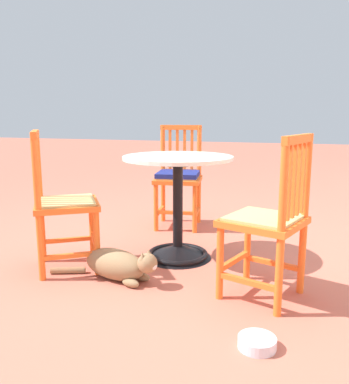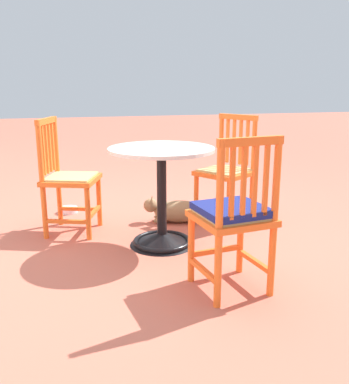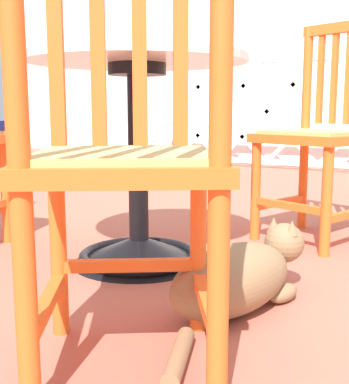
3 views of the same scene
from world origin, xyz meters
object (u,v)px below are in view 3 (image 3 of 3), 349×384
(orange_chair_tucked_in, at_px, (124,167))
(orange_chair_facing_out, at_px, (320,138))
(cafe_table, at_px, (138,185))
(tabby_cat, at_px, (241,276))

(orange_chair_tucked_in, xyz_separation_m, orange_chair_facing_out, (0.06, 1.32, 0.00))
(cafe_table, xyz_separation_m, orange_chair_facing_out, (0.47, 0.65, 0.15))
(tabby_cat, bearing_deg, cafe_table, 154.89)
(orange_chair_facing_out, bearing_deg, orange_chair_tucked_in, -92.46)
(cafe_table, relative_size, tabby_cat, 1.02)
(cafe_table, bearing_deg, orange_chair_tucked_in, -58.07)
(cafe_table, bearing_deg, orange_chair_facing_out, 54.29)
(orange_chair_facing_out, bearing_deg, cafe_table, -125.71)
(orange_chair_tucked_in, distance_m, orange_chair_facing_out, 1.32)
(cafe_table, bearing_deg, tabby_cat, -25.11)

